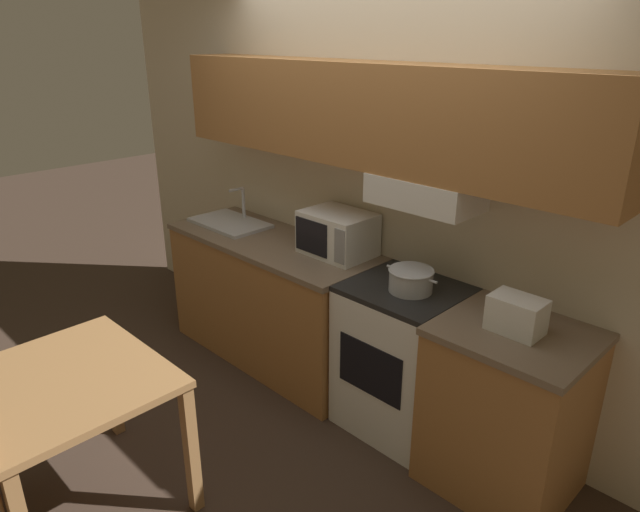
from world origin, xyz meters
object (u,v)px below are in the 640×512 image
at_px(toaster, 517,314).
at_px(dining_table, 67,398).
at_px(cooking_pot, 411,279).
at_px(microwave, 338,233).
at_px(stove_range, 402,358).
at_px(sink_basin, 230,222).

bearing_deg(toaster, dining_table, -130.92).
relative_size(cooking_pot, microwave, 0.75).
distance_m(stove_range, toaster, 0.85).
bearing_deg(stove_range, microwave, 170.23).
height_order(cooking_pot, dining_table, cooking_pot).
height_order(microwave, dining_table, microwave).
relative_size(cooking_pot, toaster, 1.27).
xyz_separation_m(toaster, dining_table, (-1.37, -1.58, -0.35)).
relative_size(stove_range, microwave, 2.06).
distance_m(stove_range, dining_table, 1.78).
bearing_deg(cooking_pot, toaster, -1.74).
bearing_deg(stove_range, toaster, -3.19).
height_order(sink_basin, dining_table, sink_basin).
bearing_deg(toaster, microwave, 173.60).
bearing_deg(microwave, stove_range, -9.77).
relative_size(toaster, dining_table, 0.29).
distance_m(sink_basin, dining_table, 1.84).
height_order(cooking_pot, microwave, microwave).
distance_m(stove_range, cooking_pot, 0.52).
xyz_separation_m(microwave, toaster, (1.28, -0.14, -0.05)).
bearing_deg(stove_range, cooking_pot, -22.71).
distance_m(toaster, sink_basin, 2.24).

